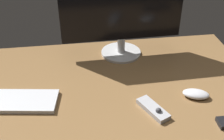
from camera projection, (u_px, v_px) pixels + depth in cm
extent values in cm
cube|color=olive|center=(103.00, 89.00, 129.41)|extent=(140.00, 84.00, 2.00)
cylinder|color=silver|center=(121.00, 53.00, 152.82)|extent=(20.46, 20.46, 1.25)
cylinder|color=silver|center=(121.00, 45.00, 150.28)|extent=(3.88, 3.88, 7.85)
cube|color=black|center=(122.00, 8.00, 139.03)|extent=(59.46, 4.29, 32.39)
cube|color=silver|center=(13.00, 101.00, 119.93)|extent=(37.99, 19.02, 1.77)
ellipsoid|color=silver|center=(196.00, 94.00, 122.75)|extent=(12.52, 9.73, 3.04)
cube|color=#B7B7BC|center=(153.00, 109.00, 115.77)|extent=(11.25, 16.03, 2.00)
sphere|color=#3F3F44|center=(158.00, 111.00, 112.84)|extent=(2.32, 2.32, 2.32)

